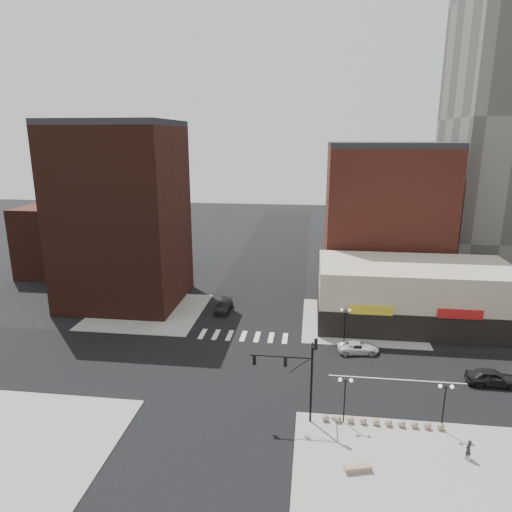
{
  "coord_description": "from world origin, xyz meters",
  "views": [
    {
      "loc": [
        7.88,
        -42.54,
        23.69
      ],
      "look_at": [
        1.84,
        5.2,
        11.0
      ],
      "focal_mm": 32.0,
      "sensor_mm": 36.0,
      "label": 1
    }
  ],
  "objects_px": {
    "street_lamp_ne": "(345,317)",
    "dark_sedan_east": "(492,377)",
    "street_lamp_se_a": "(345,389)",
    "street_lamp_se_b": "(445,396)",
    "pedestrian": "(468,449)",
    "white_suv": "(358,348)",
    "stone_bench": "(358,468)",
    "dark_sedan_north": "(224,306)",
    "traffic_signal": "(300,367)"
  },
  "relations": [
    {
      "from": "traffic_signal",
      "to": "dark_sedan_north",
      "type": "bearing_deg",
      "value": 115.28
    },
    {
      "from": "street_lamp_se_b",
      "to": "street_lamp_se_a",
      "type": "bearing_deg",
      "value": 180.0
    },
    {
      "from": "dark_sedan_east",
      "to": "street_lamp_se_a",
      "type": "bearing_deg",
      "value": 120.04
    },
    {
      "from": "street_lamp_se_b",
      "to": "white_suv",
      "type": "height_order",
      "value": "street_lamp_se_b"
    },
    {
      "from": "dark_sedan_north",
      "to": "pedestrian",
      "type": "xyz_separation_m",
      "value": [
        24.07,
        -27.47,
        0.2
      ]
    },
    {
      "from": "dark_sedan_east",
      "to": "dark_sedan_north",
      "type": "distance_m",
      "value": 33.84
    },
    {
      "from": "street_lamp_se_a",
      "to": "street_lamp_se_b",
      "type": "distance_m",
      "value": 8.0
    },
    {
      "from": "street_lamp_ne",
      "to": "pedestrian",
      "type": "relative_size",
      "value": 2.63
    },
    {
      "from": "pedestrian",
      "to": "street_lamp_se_a",
      "type": "bearing_deg",
      "value": -56.75
    },
    {
      "from": "dark_sedan_north",
      "to": "stone_bench",
      "type": "bearing_deg",
      "value": -60.7
    },
    {
      "from": "dark_sedan_east",
      "to": "pedestrian",
      "type": "bearing_deg",
      "value": 154.68
    },
    {
      "from": "street_lamp_se_b",
      "to": "dark_sedan_east",
      "type": "bearing_deg",
      "value": 50.06
    },
    {
      "from": "white_suv",
      "to": "dark_sedan_east",
      "type": "distance_m",
      "value": 13.5
    },
    {
      "from": "street_lamp_ne",
      "to": "white_suv",
      "type": "distance_m",
      "value": 3.92
    },
    {
      "from": "dark_sedan_east",
      "to": "street_lamp_se_b",
      "type": "bearing_deg",
      "value": 141.35
    },
    {
      "from": "dark_sedan_east",
      "to": "dark_sedan_north",
      "type": "xyz_separation_m",
      "value": [
        -29.84,
        15.94,
        -0.12
      ]
    },
    {
      "from": "white_suv",
      "to": "street_lamp_se_a",
      "type": "bearing_deg",
      "value": 162.04
    },
    {
      "from": "street_lamp_se_b",
      "to": "dark_sedan_east",
      "type": "distance_m",
      "value": 10.87
    },
    {
      "from": "traffic_signal",
      "to": "street_lamp_ne",
      "type": "distance_m",
      "value": 16.62
    },
    {
      "from": "street_lamp_se_a",
      "to": "street_lamp_ne",
      "type": "bearing_deg",
      "value": 86.42
    },
    {
      "from": "street_lamp_se_b",
      "to": "dark_sedan_north",
      "type": "distance_m",
      "value": 33.42
    },
    {
      "from": "street_lamp_se_b",
      "to": "street_lamp_ne",
      "type": "bearing_deg",
      "value": 113.63
    },
    {
      "from": "dark_sedan_east",
      "to": "street_lamp_ne",
      "type": "bearing_deg",
      "value": 61.56
    },
    {
      "from": "street_lamp_se_a",
      "to": "street_lamp_se_b",
      "type": "xyz_separation_m",
      "value": [
        8.0,
        0.0,
        0.0
      ]
    },
    {
      "from": "traffic_signal",
      "to": "dark_sedan_east",
      "type": "bearing_deg",
      "value": 23.18
    },
    {
      "from": "street_lamp_ne",
      "to": "dark_sedan_north",
      "type": "height_order",
      "value": "street_lamp_ne"
    },
    {
      "from": "street_lamp_se_b",
      "to": "stone_bench",
      "type": "bearing_deg",
      "value": -141.62
    },
    {
      "from": "street_lamp_se_b",
      "to": "pedestrian",
      "type": "bearing_deg",
      "value": -73.26
    },
    {
      "from": "street_lamp_ne",
      "to": "dark_sedan_east",
      "type": "bearing_deg",
      "value": -29.74
    },
    {
      "from": "pedestrian",
      "to": "stone_bench",
      "type": "relative_size",
      "value": 0.75
    },
    {
      "from": "street_lamp_ne",
      "to": "dark_sedan_east",
      "type": "height_order",
      "value": "street_lamp_ne"
    },
    {
      "from": "white_suv",
      "to": "dark_sedan_east",
      "type": "xyz_separation_m",
      "value": [
        12.39,
        -5.37,
        0.19
      ]
    },
    {
      "from": "street_lamp_se_a",
      "to": "dark_sedan_east",
      "type": "height_order",
      "value": "street_lamp_se_a"
    },
    {
      "from": "dark_sedan_north",
      "to": "dark_sedan_east",
      "type": "bearing_deg",
      "value": -26.59
    },
    {
      "from": "street_lamp_ne",
      "to": "stone_bench",
      "type": "relative_size",
      "value": 1.98
    },
    {
      "from": "street_lamp_ne",
      "to": "pedestrian",
      "type": "height_order",
      "value": "street_lamp_ne"
    },
    {
      "from": "street_lamp_ne",
      "to": "street_lamp_se_b",
      "type": "bearing_deg",
      "value": -66.37
    },
    {
      "from": "street_lamp_se_a",
      "to": "dark_sedan_east",
      "type": "bearing_deg",
      "value": 28.75
    },
    {
      "from": "traffic_signal",
      "to": "street_lamp_ne",
      "type": "height_order",
      "value": "traffic_signal"
    },
    {
      "from": "street_lamp_se_b",
      "to": "street_lamp_ne",
      "type": "xyz_separation_m",
      "value": [
        -7.0,
        16.0,
        0.0
      ]
    },
    {
      "from": "street_lamp_ne",
      "to": "street_lamp_se_a",
      "type": "bearing_deg",
      "value": -93.58
    },
    {
      "from": "street_lamp_ne",
      "to": "stone_bench",
      "type": "height_order",
      "value": "street_lamp_ne"
    },
    {
      "from": "traffic_signal",
      "to": "dark_sedan_east",
      "type": "distance_m",
      "value": 20.61
    },
    {
      "from": "white_suv",
      "to": "stone_bench",
      "type": "xyz_separation_m",
      "value": [
        -1.73,
        -19.29,
        -0.26
      ]
    },
    {
      "from": "street_lamp_se_b",
      "to": "white_suv",
      "type": "bearing_deg",
      "value": 112.51
    },
    {
      "from": "white_suv",
      "to": "pedestrian",
      "type": "xyz_separation_m",
      "value": [
        6.62,
        -16.89,
        0.28
      ]
    },
    {
      "from": "street_lamp_ne",
      "to": "pedestrian",
      "type": "bearing_deg",
      "value": -67.53
    },
    {
      "from": "street_lamp_se_b",
      "to": "dark_sedan_north",
      "type": "height_order",
      "value": "street_lamp_se_b"
    },
    {
      "from": "dark_sedan_east",
      "to": "pedestrian",
      "type": "distance_m",
      "value": 12.89
    },
    {
      "from": "street_lamp_ne",
      "to": "dark_sedan_north",
      "type": "xyz_separation_m",
      "value": [
        -16.05,
        8.06,
        -2.58
      ]
    }
  ]
}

